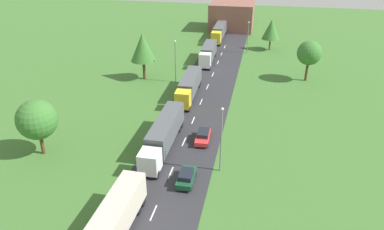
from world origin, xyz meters
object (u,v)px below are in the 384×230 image
at_px(tree_pine, 309,53).
at_px(car_third, 186,177).
at_px(car_fourth, 203,136).
at_px(lamppost_third, 175,59).
at_px(tree_maple, 271,29).
at_px(truck_second, 164,134).
at_px(tree_birch, 37,120).
at_px(lamppost_fourth, 248,36).
at_px(tree_oak, 143,47).
at_px(truck_lead, 109,228).
at_px(truck_fifth, 219,31).
at_px(lamppost_second, 221,137).
at_px(truck_fourth, 208,53).
at_px(truck_third, 189,86).
at_px(distant_building, 232,16).

bearing_deg(tree_pine, car_third, -113.63).
relative_size(car_fourth, lamppost_third, 0.53).
bearing_deg(tree_maple, car_fourth, -100.39).
distance_m(truck_second, tree_birch, 16.38).
bearing_deg(lamppost_fourth, tree_oak, -131.89).
height_order(truck_lead, lamppost_third, lamppost_third).
xyz_separation_m(truck_lead, truck_second, (0.28, 17.95, 0.00)).
height_order(truck_fifth, lamppost_third, lamppost_third).
bearing_deg(lamppost_fourth, lamppost_second, -89.96).
xyz_separation_m(truck_fourth, car_fourth, (4.87, -34.46, -1.33)).
bearing_deg(truck_fourth, truck_third, -90.74).
bearing_deg(truck_fifth, lamppost_second, -82.23).
xyz_separation_m(lamppost_fourth, tree_birch, (-23.67, -50.20, 0.81)).
bearing_deg(distant_building, truck_fourth, -93.50).
bearing_deg(truck_third, distant_building, 87.55).
height_order(car_third, tree_pine, tree_pine).
bearing_deg(lamppost_fourth, truck_fourth, -133.78).
bearing_deg(car_third, truck_lead, -114.55).
xyz_separation_m(tree_birch, distant_building, (17.51, 73.71, -1.19)).
xyz_separation_m(tree_pine, distant_building, (-18.83, 39.25, -1.72)).
bearing_deg(tree_maple, tree_pine, -69.43).
relative_size(truck_fifth, lamppost_second, 1.67).
distance_m(truck_lead, tree_birch, 20.45).
bearing_deg(truck_fourth, truck_second, -90.12).
relative_size(truck_second, truck_third, 1.10).
bearing_deg(lamppost_fourth, distant_building, 104.69).
bearing_deg(truck_second, tree_pine, 55.11).
relative_size(tree_oak, tree_birch, 1.19).
relative_size(truck_lead, distant_building, 1.09).
bearing_deg(lamppost_third, lamppost_second, -65.97).
xyz_separation_m(truck_second, car_fourth, (4.95, 2.72, -1.37)).
xyz_separation_m(truck_second, tree_birch, (-15.47, -4.55, 2.85)).
xyz_separation_m(tree_maple, tree_pine, (7.34, -19.56, 0.47)).
relative_size(truck_lead, lamppost_second, 1.61).
height_order(lamppost_third, lamppost_fourth, lamppost_third).
height_order(truck_third, car_fourth, truck_third).
bearing_deg(tree_birch, tree_maple, 61.77).
distance_m(truck_fifth, lamppost_fourth, 14.09).
xyz_separation_m(car_third, lamppost_second, (3.57, 3.32, 3.96)).
bearing_deg(lamppost_third, truck_fifth, 82.76).
relative_size(truck_second, lamppost_fourth, 1.93).
bearing_deg(tree_oak, lamppost_third, -3.51).
height_order(truck_fourth, truck_fifth, truck_fifth).
relative_size(car_fourth, tree_oak, 0.48).
relative_size(truck_fourth, tree_oak, 1.28).
distance_m(truck_second, tree_pine, 36.62).
relative_size(truck_third, tree_oak, 1.45).
distance_m(lamppost_third, tree_maple, 30.94).
distance_m(truck_second, lamppost_third, 24.59).
relative_size(truck_second, car_fourth, 3.29).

